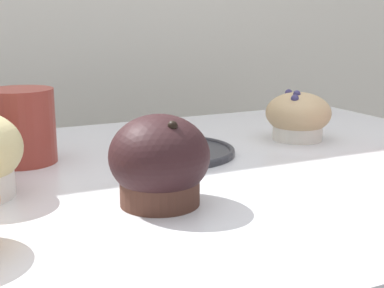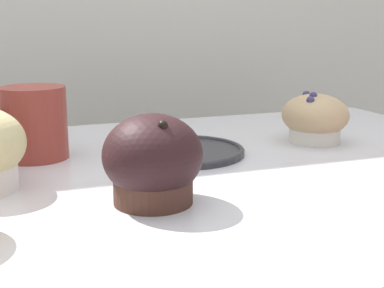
# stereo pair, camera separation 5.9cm
# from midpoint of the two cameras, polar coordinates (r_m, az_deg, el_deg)

# --- Properties ---
(wall_back) EXTENTS (3.20, 0.10, 1.80)m
(wall_back) POSITION_cam_midpoint_polar(r_m,az_deg,el_deg) (1.22, -9.67, 3.40)
(wall_back) COLOR beige
(wall_back) RESTS_ON ground
(muffin_back_right) EXTENTS (0.10, 0.10, 0.08)m
(muffin_back_right) POSITION_cam_midpoint_polar(r_m,az_deg,el_deg) (0.81, 15.03, 2.61)
(muffin_back_right) COLOR silver
(muffin_back_right) RESTS_ON display_counter
(muffin_front_right) EXTENTS (0.10, 0.10, 0.09)m
(muffin_front_right) POSITION_cam_midpoint_polar(r_m,az_deg,el_deg) (0.52, -1.02, -1.95)
(muffin_front_right) COLOR #482A20
(muffin_front_right) RESTS_ON display_counter
(coffee_cup) EXTENTS (0.12, 0.08, 0.09)m
(coffee_cup) POSITION_cam_midpoint_polar(r_m,az_deg,el_deg) (0.71, -14.38, 2.32)
(coffee_cup) COLOR #99382D
(coffee_cup) RESTS_ON display_counter
(serving_plate) EXTENTS (0.16, 0.16, 0.01)m
(serving_plate) POSITION_cam_midpoint_polar(r_m,az_deg,el_deg) (0.72, 1.55, -0.76)
(serving_plate) COLOR #2D2D33
(serving_plate) RESTS_ON display_counter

